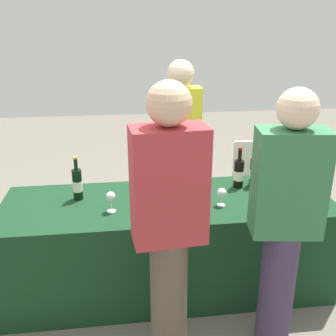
% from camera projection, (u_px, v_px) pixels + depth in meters
% --- Properties ---
extents(ground_plane, '(12.00, 12.00, 0.00)m').
position_uv_depth(ground_plane, '(168.00, 284.00, 3.11)').
color(ground_plane, slate).
extents(tasting_table, '(2.38, 0.79, 0.73)m').
position_uv_depth(tasting_table, '(168.00, 244.00, 2.99)').
color(tasting_table, '#14381E').
rests_on(tasting_table, ground_plane).
extents(wine_bottle_0, '(0.07, 0.07, 0.32)m').
position_uv_depth(wine_bottle_0, '(77.00, 184.00, 2.84)').
color(wine_bottle_0, black).
rests_on(wine_bottle_0, tasting_table).
extents(wine_bottle_1, '(0.08, 0.08, 0.32)m').
position_uv_depth(wine_bottle_1, '(239.00, 173.00, 3.04)').
color(wine_bottle_1, black).
rests_on(wine_bottle_1, tasting_table).
extents(wine_bottle_2, '(0.08, 0.08, 0.31)m').
position_uv_depth(wine_bottle_2, '(254.00, 172.00, 3.07)').
color(wine_bottle_2, black).
rests_on(wine_bottle_2, tasting_table).
extents(wine_bottle_3, '(0.08, 0.08, 0.30)m').
position_uv_depth(wine_bottle_3, '(274.00, 177.00, 2.98)').
color(wine_bottle_3, black).
rests_on(wine_bottle_3, tasting_table).
extents(wine_bottle_4, '(0.08, 0.08, 0.30)m').
position_uv_depth(wine_bottle_4, '(285.00, 176.00, 3.01)').
color(wine_bottle_4, black).
rests_on(wine_bottle_4, tasting_table).
extents(wine_glass_0, '(0.06, 0.06, 0.14)m').
position_uv_depth(wine_glass_0, '(111.00, 197.00, 2.65)').
color(wine_glass_0, silver).
rests_on(wine_glass_0, tasting_table).
extents(wine_glass_1, '(0.07, 0.07, 0.13)m').
position_uv_depth(wine_glass_1, '(204.00, 192.00, 2.78)').
color(wine_glass_1, silver).
rests_on(wine_glass_1, tasting_table).
extents(wine_glass_2, '(0.07, 0.07, 0.13)m').
position_uv_depth(wine_glass_2, '(222.00, 193.00, 2.75)').
color(wine_glass_2, silver).
rests_on(wine_glass_2, tasting_table).
extents(wine_glass_3, '(0.06, 0.06, 0.14)m').
position_uv_depth(wine_glass_3, '(296.00, 192.00, 2.74)').
color(wine_glass_3, silver).
rests_on(wine_glass_3, tasting_table).
extents(server_pouring, '(0.34, 0.22, 1.66)m').
position_uv_depth(server_pouring, '(180.00, 147.00, 3.42)').
color(server_pouring, '#3F3351').
rests_on(server_pouring, ground_plane).
extents(guest_0, '(0.41, 0.25, 1.69)m').
position_uv_depth(guest_0, '(169.00, 224.00, 2.12)').
color(guest_0, brown).
rests_on(guest_0, ground_plane).
extents(guest_1, '(0.41, 0.26, 1.64)m').
position_uv_depth(guest_1, '(285.00, 219.00, 2.24)').
color(guest_1, '#3F3351').
rests_on(guest_1, ground_plane).
extents(menu_board, '(0.54, 0.08, 0.85)m').
position_uv_depth(menu_board, '(258.00, 181.00, 3.98)').
color(menu_board, white).
rests_on(menu_board, ground_plane).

